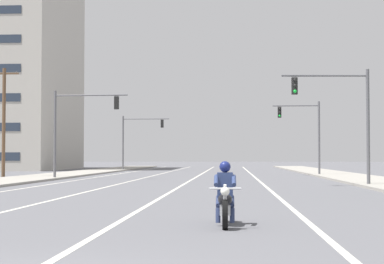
% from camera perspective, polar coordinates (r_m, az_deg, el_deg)
% --- Properties ---
extents(lane_stripe_center, '(0.16, 100.00, 0.01)m').
position_cam_1_polar(lane_stripe_center, '(52.42, 0.51, -3.90)').
color(lane_stripe_center, beige).
rests_on(lane_stripe_center, ground).
extents(lane_stripe_left, '(0.16, 100.00, 0.01)m').
position_cam_1_polar(lane_stripe_left, '(52.75, -3.57, -3.88)').
color(lane_stripe_left, beige).
rests_on(lane_stripe_left, ground).
extents(lane_stripe_right, '(0.16, 100.00, 0.01)m').
position_cam_1_polar(lane_stripe_right, '(52.38, 5.45, -3.89)').
color(lane_stripe_right, beige).
rests_on(lane_stripe_right, ground).
extents(lane_stripe_far_left, '(0.16, 100.00, 0.01)m').
position_cam_1_polar(lane_stripe_far_left, '(53.35, -7.67, -3.85)').
color(lane_stripe_far_left, beige).
rests_on(lane_stripe_far_left, ground).
extents(sidewalk_kerb_right, '(4.40, 110.00, 0.14)m').
position_cam_1_polar(sidewalk_kerb_right, '(48.17, 14.03, -3.90)').
color(sidewalk_kerb_right, '#9E998E').
rests_on(sidewalk_kerb_right, ground).
extents(sidewalk_kerb_left, '(4.40, 110.00, 0.14)m').
position_cam_1_polar(sidewalk_kerb_left, '(49.36, -12.99, -3.87)').
color(sidewalk_kerb_left, '#9E998E').
rests_on(sidewalk_kerb_left, ground).
extents(motorcycle_with_rider, '(0.70, 2.19, 1.46)m').
position_cam_1_polar(motorcycle_with_rider, '(14.86, 2.91, -5.95)').
color(motorcycle_with_rider, black).
rests_on(motorcycle_with_rider, ground).
extents(traffic_signal_near_right, '(4.64, 0.60, 6.20)m').
position_cam_1_polar(traffic_signal_near_right, '(35.15, 13.12, 1.98)').
color(traffic_signal_near_right, '#56565B').
rests_on(traffic_signal_near_right, ground).
extents(traffic_signal_near_left, '(5.25, 0.49, 6.20)m').
position_cam_1_polar(traffic_signal_near_left, '(45.94, -10.13, 1.03)').
color(traffic_signal_near_left, '#56565B').
rests_on(traffic_signal_near_left, ground).
extents(traffic_signal_mid_right, '(3.93, 0.37, 6.20)m').
position_cam_1_polar(traffic_signal_mid_right, '(55.07, 9.96, 0.41)').
color(traffic_signal_mid_right, '#56565B').
rests_on(traffic_signal_mid_right, ground).
extents(traffic_signal_mid_left, '(5.37, 0.50, 6.20)m').
position_cam_1_polar(traffic_signal_mid_left, '(73.58, -4.89, -0.19)').
color(traffic_signal_mid_left, '#56565B').
rests_on(traffic_signal_mid_left, ground).
extents(utility_pole_left_near, '(2.17, 0.26, 8.14)m').
position_cam_1_polar(utility_pole_left_near, '(49.99, -16.19, 1.00)').
color(utility_pole_left_near, brown).
rests_on(utility_pole_left_near, ground).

